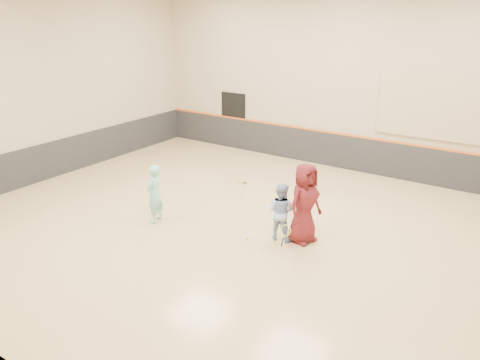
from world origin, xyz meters
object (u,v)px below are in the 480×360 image
Objects in this scene: spare_racket at (241,179)px; girl at (154,194)px; young_man at (305,203)px; instructor at (281,211)px.

girl is at bearing -93.40° from spare_racket.
spare_racket is at bearing 68.89° from young_man.
instructor reaches higher than spare_racket.
girl is 3.78m from spare_racket.
girl reaches higher than spare_racket.
young_man is at bearing -163.08° from instructor.
instructor is (3.18, 0.97, -0.06)m from girl.
young_man is at bearing 94.97° from girl.
girl is at bearing 122.57° from young_man.
instructor is at bearing 126.63° from young_man.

